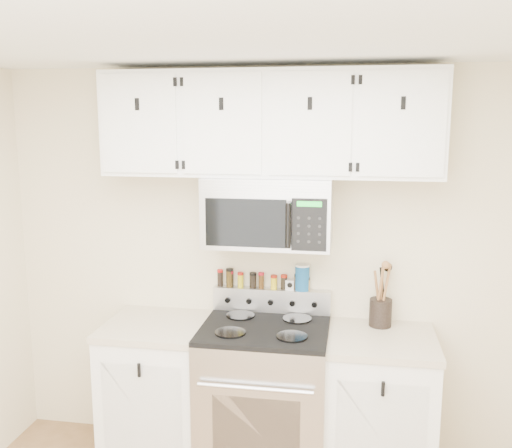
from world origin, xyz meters
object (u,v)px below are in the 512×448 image
Objects in this scene: utensil_crock at (381,310)px; range at (265,398)px; salt_canister at (302,277)px; microwave at (269,211)px.

range is at bearing -163.42° from utensil_crock.
utensil_crock is 2.34× the size of salt_canister.
salt_canister is at bearing 171.05° from utensil_crock.
microwave is (0.00, 0.13, 1.14)m from range.
microwave reaches higher than range.
utensil_crock is at bearing 16.58° from range.
utensil_crock is at bearing 6.48° from microwave.
microwave is 1.91× the size of utensil_crock.
salt_canister is (-0.49, 0.08, 0.17)m from utensil_crock.
utensil_crock is 0.52m from salt_canister.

